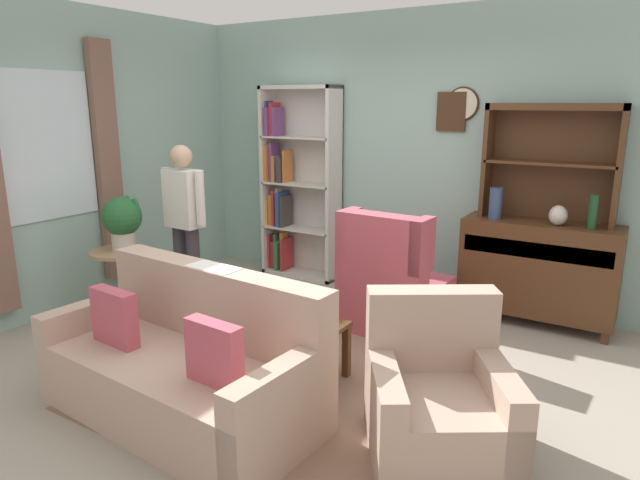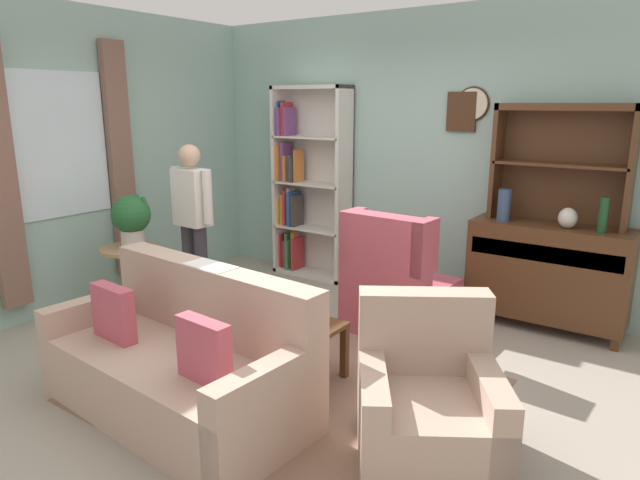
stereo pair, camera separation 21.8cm
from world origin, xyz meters
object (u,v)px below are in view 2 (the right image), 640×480
at_px(potted_plant_large, 132,217).
at_px(book_stack, 286,317).
at_px(armchair_floral, 427,408).
at_px(vase_tall, 504,205).
at_px(wingback_chair, 396,288).
at_px(sideboard, 547,271).
at_px(coffee_table, 284,329).
at_px(couch_floral, 182,364).
at_px(vase_round, 568,218).
at_px(bottle_wine, 603,215).
at_px(potted_plant_small, 135,313).
at_px(bookshelf, 306,186).
at_px(person_reading, 193,216).
at_px(sideboard_hutch, 563,147).
at_px(plant_stand, 131,274).

distance_m(potted_plant_large, book_stack, 1.96).
bearing_deg(armchair_floral, vase_tall, 98.26).
distance_m(wingback_chair, book_stack, 1.25).
bearing_deg(sideboard, armchair_floral, -91.71).
bearing_deg(armchair_floral, coffee_table, 166.77).
relative_size(couch_floral, wingback_chair, 1.77).
distance_m(vase_round, armchair_floral, 2.35).
height_order(vase_round, bottle_wine, bottle_wine).
relative_size(potted_plant_small, book_stack, 1.52).
distance_m(coffee_table, book_stack, 0.12).
bearing_deg(bookshelf, couch_floral, -68.79).
xyz_separation_m(sideboard, person_reading, (-2.83, -1.43, 0.40)).
distance_m(sideboard, vase_tall, 0.68).
height_order(sideboard, vase_tall, vase_tall).
relative_size(potted_plant_large, potted_plant_small, 1.42).
height_order(sideboard_hutch, couch_floral, sideboard_hutch).
bearing_deg(sideboard, potted_plant_small, -142.22).
relative_size(bookshelf, sideboard_hutch, 1.91).
bearing_deg(vase_round, plant_stand, -151.19).
bearing_deg(potted_plant_large, bottle_wine, 26.47).
distance_m(sideboard, armchair_floral, 2.31).
bearing_deg(potted_plant_large, wingback_chair, 26.26).
height_order(sideboard, potted_plant_large, potted_plant_large).
bearing_deg(person_reading, potted_plant_small, -87.22).
height_order(armchair_floral, potted_plant_small, armchair_floral).
xyz_separation_m(sideboard_hutch, book_stack, (-1.26, -2.14, -1.09)).
relative_size(coffee_table, book_stack, 3.62).
xyz_separation_m(sideboard, bottle_wine, (0.39, -0.09, 0.55)).
bearing_deg(vase_round, coffee_table, -126.45).
distance_m(sideboard, bottle_wine, 0.68).
xyz_separation_m(plant_stand, book_stack, (1.92, -0.15, 0.06)).
xyz_separation_m(potted_plant_large, potted_plant_small, (0.36, -0.31, -0.73)).
bearing_deg(couch_floral, coffee_table, 71.01).
height_order(sideboard_hutch, coffee_table, sideboard_hutch).
relative_size(vase_round, book_stack, 0.77).
height_order(vase_tall, potted_plant_small, vase_tall).
relative_size(person_reading, coffee_table, 1.95).
xyz_separation_m(bookshelf, wingback_chair, (1.62, -0.89, -0.64)).
xyz_separation_m(potted_plant_large, coffee_table, (1.85, -0.15, -0.58)).
bearing_deg(bottle_wine, coffee_table, -131.44).
distance_m(plant_stand, book_stack, 1.93).
relative_size(vase_tall, person_reading, 0.18).
bearing_deg(potted_plant_small, sideboard, 37.78).
bearing_deg(wingback_chair, potted_plant_large, -153.74).
bearing_deg(vase_tall, coffee_table, -115.34).
xyz_separation_m(vase_tall, plant_stand, (-2.79, -1.81, -0.66)).
xyz_separation_m(bottle_wine, potted_plant_large, (-3.54, -1.76, -0.13)).
distance_m(sideboard, person_reading, 3.19).
xyz_separation_m(potted_plant_small, person_reading, (-0.04, 0.73, 0.71)).
height_order(plant_stand, potted_plant_small, plant_stand).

